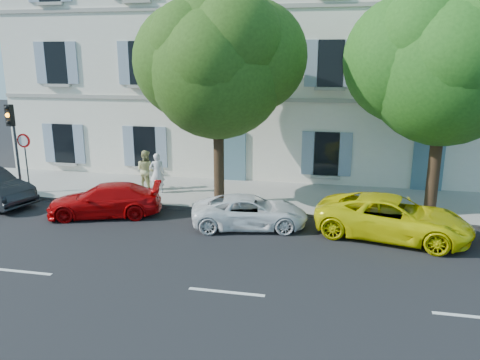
% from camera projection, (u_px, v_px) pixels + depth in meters
% --- Properties ---
extents(ground, '(90.00, 90.00, 0.00)m').
position_uv_depth(ground, '(253.00, 236.00, 15.81)').
color(ground, black).
extents(sidewalk, '(36.00, 4.50, 0.15)m').
position_uv_depth(sidewalk, '(271.00, 197.00, 20.01)').
color(sidewalk, '#A09E96').
rests_on(sidewalk, ground).
extents(kerb, '(36.00, 0.16, 0.16)m').
position_uv_depth(kerb, '(264.00, 213.00, 17.95)').
color(kerb, '#9E998E').
rests_on(kerb, ground).
extents(building, '(28.00, 7.00, 12.00)m').
position_uv_depth(building, '(289.00, 54.00, 23.95)').
color(building, white).
rests_on(building, ground).
extents(car_red_coupe, '(4.54, 2.87, 1.23)m').
position_uv_depth(car_red_coupe, '(105.00, 200.00, 17.71)').
color(car_red_coupe, '#B50506').
rests_on(car_red_coupe, ground).
extents(car_white_coupe, '(4.36, 2.63, 1.13)m').
position_uv_depth(car_white_coupe, '(250.00, 212.00, 16.54)').
color(car_white_coupe, white).
rests_on(car_white_coupe, ground).
extents(car_yellow_supercar, '(5.40, 3.34, 1.39)m').
position_uv_depth(car_yellow_supercar, '(393.00, 217.00, 15.54)').
color(car_yellow_supercar, yellow).
rests_on(car_yellow_supercar, ground).
extents(tree_left, '(5.27, 5.27, 8.16)m').
position_uv_depth(tree_left, '(218.00, 70.00, 17.60)').
color(tree_left, '#3A2819').
rests_on(tree_left, sidewalk).
extents(tree_right, '(5.37, 5.37, 8.28)m').
position_uv_depth(tree_right, '(445.00, 69.00, 16.18)').
color(tree_right, '#3A2819').
rests_on(tree_right, sidewalk).
extents(traffic_light, '(0.34, 0.43, 3.82)m').
position_uv_depth(traffic_light, '(12.00, 130.00, 19.56)').
color(traffic_light, '#383A3D').
rests_on(traffic_light, sidewalk).
extents(road_sign, '(0.60, 0.09, 2.59)m').
position_uv_depth(road_sign, '(25.00, 150.00, 19.92)').
color(road_sign, '#383A3D').
rests_on(road_sign, sidewalk).
extents(pedestrian_a, '(0.73, 0.58, 1.75)m').
position_uv_depth(pedestrian_a, '(157.00, 173.00, 20.14)').
color(pedestrian_a, silver).
rests_on(pedestrian_a, sidewalk).
extents(pedestrian_b, '(1.02, 0.89, 1.76)m').
position_uv_depth(pedestrian_b, '(146.00, 170.00, 20.69)').
color(pedestrian_b, '#C5C37E').
rests_on(pedestrian_b, sidewalk).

